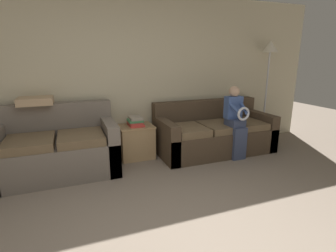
% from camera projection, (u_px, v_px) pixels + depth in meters
% --- Properties ---
extents(wall_back, '(7.48, 0.06, 2.55)m').
position_uv_depth(wall_back, '(114.00, 77.00, 4.11)').
color(wall_back, '#BCB293').
rests_on(wall_back, ground_plane).
extents(couch_main, '(1.94, 0.89, 0.84)m').
position_uv_depth(couch_main, '(213.00, 134.00, 4.48)').
color(couch_main, '#473828').
rests_on(couch_main, ground_plane).
extents(couch_side, '(1.57, 0.90, 0.94)m').
position_uv_depth(couch_side, '(58.00, 150.00, 3.61)').
color(couch_side, '#70665B').
rests_on(couch_side, ground_plane).
extents(child_left_seated, '(0.27, 0.37, 1.14)m').
position_uv_depth(child_left_seated, '(236.00, 119.00, 4.13)').
color(child_left_seated, '#384260').
rests_on(child_left_seated, ground_plane).
extents(side_shelf, '(0.54, 0.46, 0.52)m').
position_uv_depth(side_shelf, '(136.00, 141.00, 4.20)').
color(side_shelf, tan).
rests_on(side_shelf, ground_plane).
extents(book_stack, '(0.23, 0.29, 0.15)m').
position_uv_depth(book_stack, '(135.00, 122.00, 4.12)').
color(book_stack, '#BC3833').
rests_on(book_stack, side_shelf).
extents(floor_lamp, '(0.29, 0.29, 1.86)m').
position_uv_depth(floor_lamp, '(269.00, 59.00, 4.76)').
color(floor_lamp, '#2D2B28').
rests_on(floor_lamp, ground_plane).
extents(throw_pillow, '(0.45, 0.45, 0.10)m').
position_uv_depth(throw_pillow, '(36.00, 100.00, 3.64)').
color(throw_pillow, tan).
rests_on(throw_pillow, couch_side).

